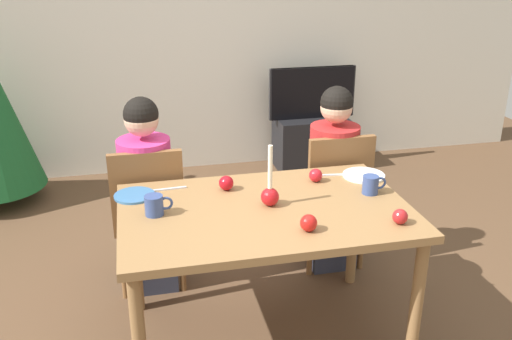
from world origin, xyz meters
name	(u,v)px	position (x,y,z in m)	size (l,w,h in m)	color
ground_plane	(264,335)	(0.00, 0.00, 0.00)	(7.68, 7.68, 0.00)	brown
back_wall	(195,24)	(0.00, 2.60, 1.30)	(6.40, 0.10, 2.60)	beige
dining_table	(265,223)	(0.00, 0.00, 0.67)	(1.40, 0.90, 0.75)	olive
chair_left	(148,210)	(-0.55, 0.61, 0.51)	(0.40, 0.40, 0.90)	brown
chair_right	(334,192)	(0.59, 0.61, 0.51)	(0.40, 0.40, 0.90)	brown
person_left_child	(148,198)	(-0.55, 0.64, 0.57)	(0.30, 0.30, 1.17)	#33384C
person_right_child	(332,182)	(0.59, 0.64, 0.57)	(0.30, 0.30, 1.17)	#33384C
tv_stand	(310,142)	(0.99, 2.30, 0.24)	(0.64, 0.40, 0.48)	black
tv	(312,93)	(0.99, 2.30, 0.71)	(0.79, 0.05, 0.46)	black
candle_centerpiece	(270,193)	(0.03, 0.03, 0.81)	(0.09, 0.09, 0.31)	red
plate_left	(134,195)	(-0.61, 0.28, 0.76)	(0.20, 0.20, 0.01)	teal
plate_right	(364,175)	(0.62, 0.27, 0.76)	(0.23, 0.23, 0.01)	silver
mug_left	(155,205)	(-0.52, 0.04, 0.80)	(0.13, 0.09, 0.10)	#33477F
mug_right	(371,185)	(0.57, 0.05, 0.80)	(0.13, 0.08, 0.10)	#33477F
fork_left	(169,189)	(-0.43, 0.32, 0.75)	(0.18, 0.01, 0.01)	silver
fork_right	(331,175)	(0.45, 0.32, 0.75)	(0.18, 0.01, 0.01)	silver
apple_near_candle	(226,183)	(-0.15, 0.26, 0.79)	(0.08, 0.08, 0.08)	#B10F19
apple_by_left_plate	(309,223)	(0.13, -0.27, 0.79)	(0.08, 0.08, 0.08)	red
apple_by_right_mug	(316,175)	(0.34, 0.26, 0.79)	(0.07, 0.07, 0.07)	red
apple_far_edge	(400,217)	(0.56, -0.30, 0.79)	(0.07, 0.07, 0.07)	#AB1D20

